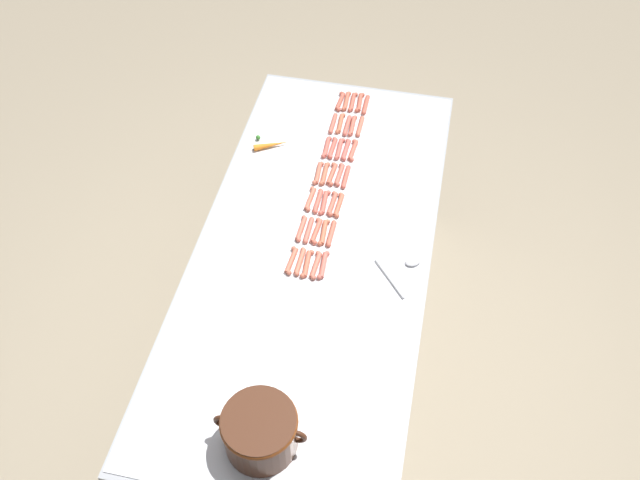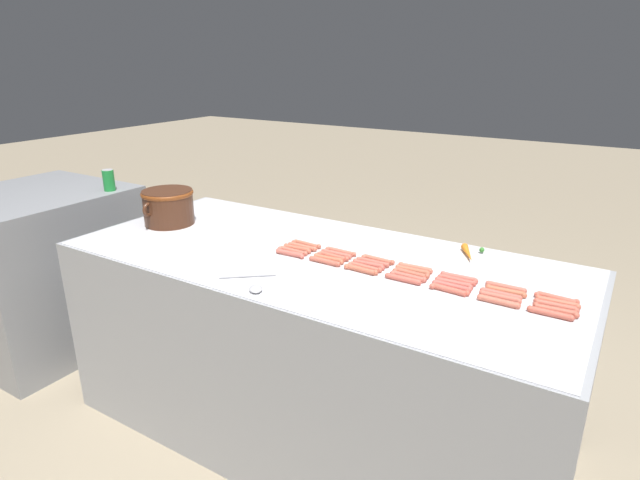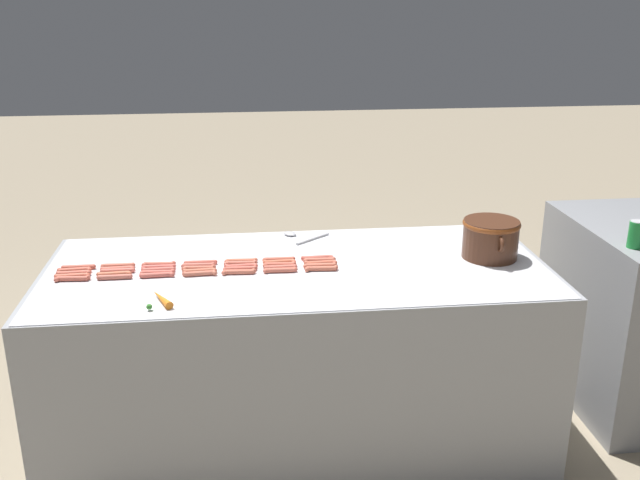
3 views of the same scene
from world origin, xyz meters
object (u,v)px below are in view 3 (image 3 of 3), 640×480
Objects in this scene: hot_dog_11 at (241,263)px; hot_dog_4 at (241,261)px; hot_dog_1 at (118,266)px; serving_spoon at (298,235)px; hot_dog_21 at (72,276)px; hot_dog_28 at (72,279)px; hot_dog_24 at (200,271)px; hot_dog_18 at (241,266)px; hot_dog_22 at (114,274)px; hot_dog_25 at (240,269)px; hot_dog_9 at (159,267)px; hot_dog_29 at (115,277)px; hot_dog_23 at (157,272)px; hot_dog_2 at (159,264)px; hot_dog_16 at (158,270)px; soda_can at (636,234)px; hot_dog_20 at (321,263)px; hot_dog_7 at (74,270)px; bean_pot at (491,237)px; hot_dog_6 at (317,258)px; hot_dog_34 at (321,269)px; hot_dog_31 at (200,274)px; hot_dog_33 at (280,270)px; hot_dog_30 at (157,275)px; hot_dog_10 at (198,265)px; hot_dog_32 at (239,272)px; hot_dog_26 at (280,267)px; hot_dog_27 at (320,266)px; carrot at (161,299)px; hot_dog_0 at (79,267)px; hot_dog_19 at (279,265)px; hot_dog_8 at (118,269)px; hot_dog_12 at (279,262)px; hot_dog_15 at (117,271)px; hot_dog_13 at (320,260)px.

hot_dog_4 is at bearing 175.81° from hot_dog_11.
hot_dog_1 is 0.65× the size of serving_spoon.
hot_dog_28 is (0.03, 0.01, 0.00)m from hot_dog_21.
hot_dog_18 is at bearing 101.01° from hot_dog_24.
hot_dog_25 is at bearing 90.10° from hot_dog_22.
hot_dog_9 is 1.00× the size of hot_dog_29.
hot_dog_23 is 0.18m from hot_dog_29.
hot_dog_2 is 0.07m from hot_dog_16.
hot_dog_25 is at bearing -92.62° from soda_can.
hot_dog_20 is at bearing 94.18° from hot_dog_29.
hot_dog_7 is 0.46× the size of bean_pot.
hot_dog_1 is 0.10m from hot_dog_22.
hot_dog_9 is 0.19m from hot_dog_24.
hot_dog_6 is 0.71m from hot_dog_23.
hot_dog_4 is 0.37m from hot_dog_34.
hot_dog_11 and hot_dog_31 have the same top height.
hot_dog_33 is at bearing 84.82° from hot_dog_24.
hot_dog_29 is 0.18m from hot_dog_30.
hot_dog_9 is 1.00× the size of hot_dog_10.
hot_dog_32 is (0.00, 0.70, 0.00)m from hot_dog_28.
hot_dog_24 is 1.00× the size of hot_dog_26.
carrot reaches higher than hot_dog_27.
hot_dog_22 is 0.93m from serving_spoon.
hot_dog_24 is (0.10, 0.36, 0.00)m from hot_dog_1.
hot_dog_9 is 0.19m from hot_dog_22.
hot_dog_6 is at bearing 127.24° from hot_dog_33.
bean_pot is at bearing 88.07° from hot_dog_2.
hot_dog_19 is at bearing 85.45° from hot_dog_0.
hot_dog_16 is at bearing -78.77° from hot_dog_10.
hot_dog_23 is (0.10, 0.18, 0.00)m from hot_dog_1.
hot_dog_6 and hot_dog_10 have the same top height.
hot_dog_8 is 0.06m from hot_dog_22.
hot_dog_20 is 0.64× the size of serving_spoon.
hot_dog_30 is (0.06, -0.53, 0.00)m from hot_dog_19.
hot_dog_21 and hot_dog_31 have the same top height.
hot_dog_23 is (0.10, -0.70, 0.00)m from hot_dog_6.
hot_dog_1 and hot_dog_10 have the same top height.
hot_dog_11 is at bearing 120.14° from hot_dog_31.
hot_dog_32 is at bearing -9.16° from hot_dog_25.
hot_dog_4 is 0.21m from hot_dog_33.
hot_dog_24 is at bearing -100.53° from hot_dog_32.
hot_dog_19 is at bearing 94.10° from hot_dog_28.
hot_dog_18 is at bearing 86.58° from hot_dog_8.
hot_dog_12 is 0.70m from hot_dog_15.
hot_dog_29 is (0.00, 0.17, 0.00)m from hot_dog_28.
soda_can is at bearing 88.43° from hot_dog_33.
hot_dog_6 and hot_dog_27 have the same top height.
hot_dog_7 is (0.03, -0.01, 0.00)m from hot_dog_0.
soda_can is (0.18, 2.47, 0.12)m from hot_dog_0.
hot_dog_13 is at bearing 119.45° from hot_dog_33.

